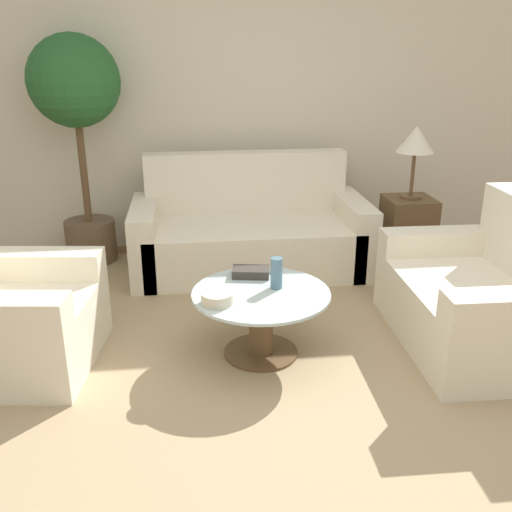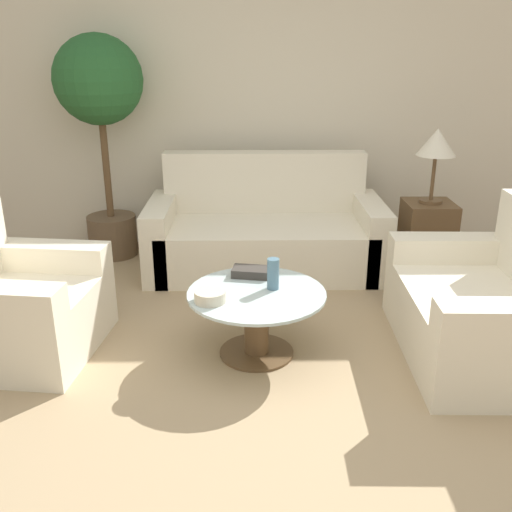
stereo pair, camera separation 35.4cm
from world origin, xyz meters
The scene contains 13 objects.
ground_plane centered at (0.00, 0.00, 0.00)m, with size 14.00×14.00×0.00m, color brown.
wall_back centered at (0.00, 2.87, 1.30)m, with size 10.00×0.06×2.60m.
rug centered at (-0.08, 0.71, 0.00)m, with size 3.83×3.81×0.01m.
sofa_main centered at (0.01, 2.21, 0.29)m, with size 1.93×0.91×0.93m.
armchair centered at (-1.57, 0.79, 0.29)m, with size 0.94×0.99×0.89m.
loveseat centered at (1.33, 0.70, 0.29)m, with size 0.90×1.29×0.91m.
coffee_table centered at (-0.08, 0.71, 0.27)m, with size 0.82×0.82×0.42m.
side_table centered at (1.33, 2.03, 0.30)m, with size 0.39×0.39×0.60m.
table_lamp centered at (1.33, 2.03, 1.06)m, with size 0.30×0.30×0.58m.
potted_plant centered at (-1.35, 2.49, 1.32)m, with size 0.73×0.73×1.88m.
vase centered at (0.01, 0.76, 0.51)m, with size 0.07×0.07×0.19m.
bowl centered at (-0.35, 0.58, 0.45)m, with size 0.18×0.18×0.07m.
book_stack centered at (-0.12, 0.96, 0.44)m, with size 0.25×0.17×0.05m.
Camera 1 is at (-0.49, -2.34, 1.79)m, focal length 40.00 mm.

